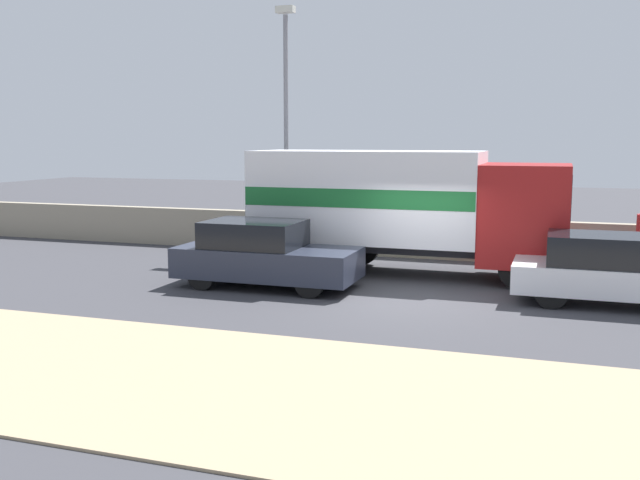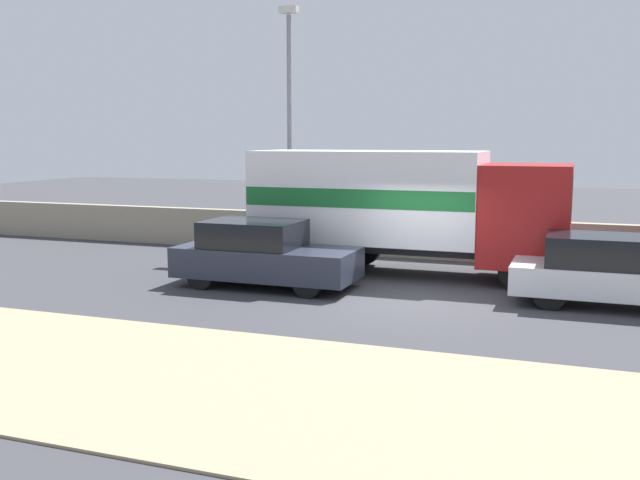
% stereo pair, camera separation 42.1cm
% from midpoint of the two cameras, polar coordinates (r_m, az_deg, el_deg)
% --- Properties ---
extents(ground_plane, '(80.00, 80.00, 0.00)m').
position_cam_midpoint_polar(ground_plane, '(15.97, 6.34, -4.73)').
color(ground_plane, '#38383D').
extents(dirt_shoulder_foreground, '(60.00, 5.09, 0.04)m').
position_cam_midpoint_polar(dirt_shoulder_foreground, '(10.11, -1.59, -12.24)').
color(dirt_shoulder_foreground, '#9E896B').
rests_on(dirt_shoulder_foreground, ground_plane).
extents(stone_wall_backdrop, '(60.00, 0.35, 1.24)m').
position_cam_midpoint_polar(stone_wall_backdrop, '(21.27, 9.61, 0.11)').
color(stone_wall_backdrop, gray).
rests_on(stone_wall_backdrop, ground_plane).
extents(street_lamp, '(0.56, 0.28, 7.45)m').
position_cam_midpoint_polar(street_lamp, '(22.04, -3.29, 10.04)').
color(street_lamp, slate).
rests_on(street_lamp, ground_plane).
extents(box_truck, '(8.05, 2.51, 3.22)m').
position_cam_midpoint_polar(box_truck, '(18.64, 5.81, 2.97)').
color(box_truck, maroon).
rests_on(box_truck, ground_plane).
extents(car_hatchback, '(4.35, 1.85, 1.59)m').
position_cam_midpoint_polar(car_hatchback, '(17.12, -5.21, -1.17)').
color(car_hatchback, '#282D3D').
rests_on(car_hatchback, ground_plane).
extents(car_sedan_second, '(4.40, 1.73, 1.51)m').
position_cam_midpoint_polar(car_sedan_second, '(16.33, 21.82, -2.29)').
color(car_sedan_second, silver).
rests_on(car_sedan_second, ground_plane).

